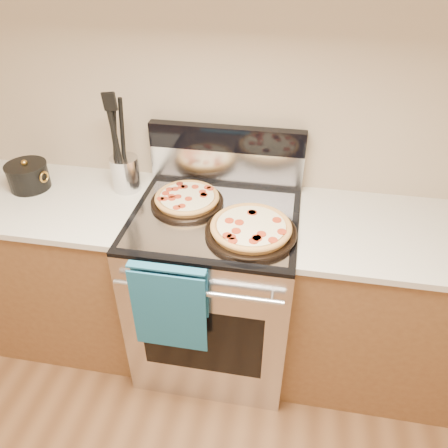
% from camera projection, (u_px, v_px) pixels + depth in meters
% --- Properties ---
extents(wall_back, '(4.00, 0.00, 4.00)m').
position_uv_depth(wall_back, '(228.00, 97.00, 2.01)').
color(wall_back, tan).
rests_on(wall_back, ground).
extents(range_body, '(0.76, 0.68, 0.90)m').
position_uv_depth(range_body, '(216.00, 290.00, 2.25)').
color(range_body, '#B7B7BC').
rests_on(range_body, ground).
extents(oven_window, '(0.56, 0.01, 0.40)m').
position_uv_depth(oven_window, '(202.00, 342.00, 1.99)').
color(oven_window, black).
rests_on(oven_window, range_body).
extents(cooktop, '(0.76, 0.68, 0.02)m').
position_uv_depth(cooktop, '(215.00, 218.00, 1.99)').
color(cooktop, black).
rests_on(cooktop, range_body).
extents(backsplash_lower, '(0.76, 0.06, 0.18)m').
position_uv_depth(backsplash_lower, '(226.00, 166.00, 2.18)').
color(backsplash_lower, silver).
rests_on(backsplash_lower, cooktop).
extents(backsplash_upper, '(0.76, 0.06, 0.12)m').
position_uv_depth(backsplash_upper, '(226.00, 138.00, 2.09)').
color(backsplash_upper, black).
rests_on(backsplash_upper, backsplash_lower).
extents(oven_handle, '(0.70, 0.03, 0.03)m').
position_uv_depth(oven_handle, '(197.00, 292.00, 1.75)').
color(oven_handle, silver).
rests_on(oven_handle, range_body).
extents(dish_towel, '(0.32, 0.05, 0.42)m').
position_uv_depth(dish_towel, '(170.00, 306.00, 1.83)').
color(dish_towel, '#1B6487').
rests_on(dish_towel, oven_handle).
extents(foil_sheet, '(0.70, 0.55, 0.01)m').
position_uv_depth(foil_sheet, '(213.00, 219.00, 1.96)').
color(foil_sheet, gray).
rests_on(foil_sheet, cooktop).
extents(cabinet_left, '(1.00, 0.62, 0.88)m').
position_uv_depth(cabinet_left, '(61.00, 268.00, 2.41)').
color(cabinet_left, brown).
rests_on(cabinet_left, ground).
extents(countertop_left, '(1.02, 0.64, 0.03)m').
position_uv_depth(countertop_left, '(41.00, 199.00, 2.15)').
color(countertop_left, beige).
rests_on(countertop_left, cabinet_left).
extents(cabinet_right, '(1.00, 0.62, 0.88)m').
position_uv_depth(cabinet_right, '(391.00, 310.00, 2.16)').
color(cabinet_right, brown).
rests_on(cabinet_right, ground).
extents(countertop_right, '(1.02, 0.64, 0.03)m').
position_uv_depth(countertop_right, '(415.00, 237.00, 1.89)').
color(countertop_right, beige).
rests_on(countertop_right, cabinet_right).
extents(pepperoni_pizza_back, '(0.43, 0.43, 0.05)m').
position_uv_depth(pepperoni_pizza_back, '(187.00, 199.00, 2.04)').
color(pepperoni_pizza_back, '#B97638').
rests_on(pepperoni_pizza_back, foil_sheet).
extents(pepperoni_pizza_front, '(0.50, 0.50, 0.05)m').
position_uv_depth(pepperoni_pizza_front, '(251.00, 229.00, 1.85)').
color(pepperoni_pizza_front, '#B97638').
rests_on(pepperoni_pizza_front, foil_sheet).
extents(utensil_crock, '(0.17, 0.17, 0.17)m').
position_uv_depth(utensil_crock, '(126.00, 173.00, 2.15)').
color(utensil_crock, silver).
rests_on(utensil_crock, countertop_left).
extents(saucepan, '(0.23, 0.23, 0.12)m').
position_uv_depth(saucepan, '(28.00, 177.00, 2.17)').
color(saucepan, black).
rests_on(saucepan, countertop_left).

